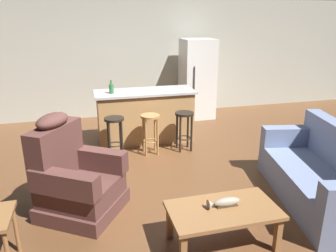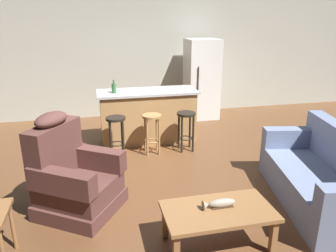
# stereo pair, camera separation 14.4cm
# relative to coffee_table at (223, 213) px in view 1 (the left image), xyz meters

# --- Properties ---
(ground_plane) EXTENTS (12.00, 12.00, 0.00)m
(ground_plane) POSITION_rel_coffee_table_xyz_m (-0.19, 1.77, -0.36)
(ground_plane) COLOR brown
(back_wall) EXTENTS (12.00, 0.05, 2.60)m
(back_wall) POSITION_rel_coffee_table_xyz_m (-0.19, 4.90, 0.94)
(back_wall) COLOR #B2B2A3
(back_wall) RESTS_ON ground_plane
(coffee_table) EXTENTS (1.10, 0.60, 0.42)m
(coffee_table) POSITION_rel_coffee_table_xyz_m (0.00, 0.00, 0.00)
(coffee_table) COLOR olive
(coffee_table) RESTS_ON ground_plane
(fish_figurine) EXTENTS (0.34, 0.10, 0.10)m
(fish_figurine) POSITION_rel_coffee_table_xyz_m (0.02, 0.03, 0.10)
(fish_figurine) COLOR #4C3823
(fish_figurine) RESTS_ON coffee_table
(couch) EXTENTS (1.20, 2.03, 0.94)m
(couch) POSITION_rel_coffee_table_xyz_m (1.54, 0.46, -0.02)
(couch) COLOR #707FA3
(couch) RESTS_ON ground_plane
(recliner_near_lamp) EXTENTS (1.16, 1.16, 1.20)m
(recliner_near_lamp) POSITION_rel_coffee_table_xyz_m (-1.44, 1.01, 0.06)
(recliner_near_lamp) COLOR brown
(recliner_near_lamp) RESTS_ON ground_plane
(kitchen_island) EXTENTS (1.80, 0.70, 0.95)m
(kitchen_island) POSITION_rel_coffee_table_xyz_m (-0.19, 3.12, 0.11)
(kitchen_island) COLOR #AD7F4C
(kitchen_island) RESTS_ON ground_plane
(bar_stool_left) EXTENTS (0.32, 0.32, 0.68)m
(bar_stool_left) POSITION_rel_coffee_table_xyz_m (-0.81, 2.49, 0.11)
(bar_stool_left) COLOR black
(bar_stool_left) RESTS_ON ground_plane
(bar_stool_middle) EXTENTS (0.32, 0.32, 0.68)m
(bar_stool_middle) POSITION_rel_coffee_table_xyz_m (-0.22, 2.49, 0.11)
(bar_stool_middle) COLOR #A87A47
(bar_stool_middle) RESTS_ON ground_plane
(bar_stool_right) EXTENTS (0.32, 0.32, 0.68)m
(bar_stool_right) POSITION_rel_coffee_table_xyz_m (0.37, 2.49, 0.11)
(bar_stool_right) COLOR black
(bar_stool_right) RESTS_ON ground_plane
(refrigerator) EXTENTS (0.70, 0.69, 1.76)m
(refrigerator) POSITION_rel_coffee_table_xyz_m (1.25, 4.32, 0.52)
(refrigerator) COLOR white
(refrigerator) RESTS_ON ground_plane
(bottle_tall_green) EXTENTS (0.08, 0.08, 0.23)m
(bottle_tall_green) POSITION_rel_coffee_table_xyz_m (-0.78, 3.07, 0.67)
(bottle_tall_green) COLOR #2D6B38
(bottle_tall_green) RESTS_ON kitchen_island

